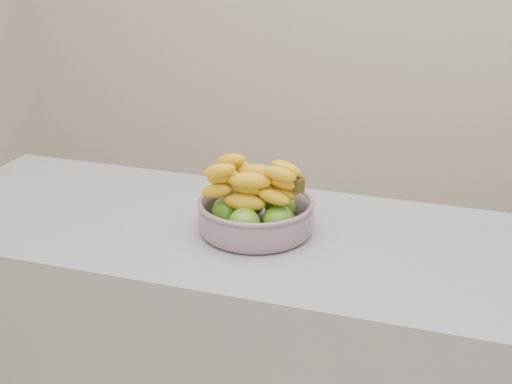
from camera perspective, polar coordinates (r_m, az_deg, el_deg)
fruit_bowl at (r=1.66m, az=-0.02°, el=-1.45°), size 0.27×0.27×0.17m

